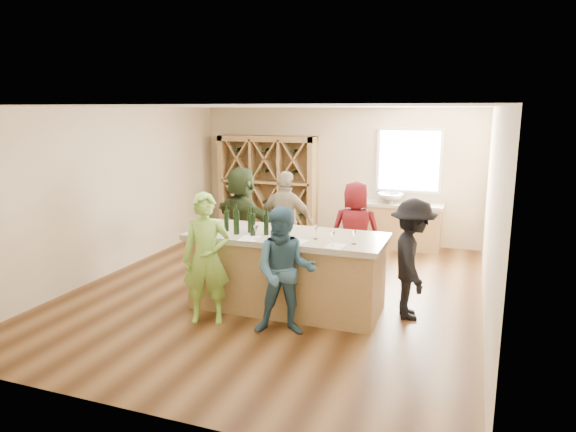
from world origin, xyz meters
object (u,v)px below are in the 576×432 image
(wine_bottle_c, at_px, (250,222))
(person_far_left, at_px, (242,218))
(wine_bottle_d, at_px, (253,225))
(wine_bottle_b, at_px, (236,222))
(person_server, at_px, (412,259))
(person_near_left, at_px, (206,259))
(wine_bottle_f, at_px, (283,228))
(wine_bottle_e, at_px, (266,225))
(sink, at_px, (390,198))
(person_far_mid, at_px, (286,224))
(person_far_right, at_px, (355,232))
(wine_bottle_a, at_px, (227,221))
(wine_rack, at_px, (268,186))
(tasting_counter_base, at_px, (287,274))
(person_near_right, at_px, (285,272))

(wine_bottle_c, xyz_separation_m, person_far_left, (-0.86, 1.57, -0.32))
(wine_bottle_c, relative_size, wine_bottle_d, 0.91)
(wine_bottle_b, height_order, person_server, person_server)
(person_near_left, distance_m, wine_bottle_f, 1.07)
(wine_bottle_e, bearing_deg, sink, 74.99)
(wine_bottle_d, distance_m, person_far_mid, 1.73)
(sink, bearing_deg, person_far_right, -94.19)
(wine_bottle_d, bearing_deg, wine_bottle_a, 164.70)
(person_near_left, height_order, person_far_right, person_near_left)
(wine_rack, height_order, person_near_left, wine_rack)
(sink, relative_size, wine_bottle_b, 1.63)
(wine_bottle_c, height_order, wine_bottle_e, wine_bottle_e)
(wine_rack, bearing_deg, sink, -1.49)
(tasting_counter_base, distance_m, person_near_left, 1.20)
(sink, distance_m, wine_bottle_f, 4.20)
(person_far_right, bearing_deg, person_server, 124.41)
(wine_bottle_a, bearing_deg, sink, 67.09)
(sink, height_order, person_far_mid, person_far_mid)
(wine_bottle_c, bearing_deg, wine_bottle_b, -130.54)
(person_server, bearing_deg, wine_bottle_e, 88.46)
(wine_bottle_e, bearing_deg, wine_bottle_a, 178.96)
(wine_bottle_a, relative_size, person_near_right, 0.18)
(wine_bottle_b, bearing_deg, wine_bottle_c, 49.46)
(person_near_left, bearing_deg, wine_bottle_f, 9.92)
(wine_bottle_a, height_order, person_far_right, person_far_right)
(wine_bottle_c, relative_size, person_far_left, 0.16)
(person_near_left, bearing_deg, wine_bottle_e, 28.76)
(wine_rack, relative_size, tasting_counter_base, 0.85)
(wine_rack, bearing_deg, person_far_right, -44.20)
(sink, xyz_separation_m, wine_bottle_a, (-1.67, -3.95, 0.21))
(sink, distance_m, person_server, 3.65)
(wine_bottle_e, bearing_deg, person_near_right, -51.63)
(wine_rack, distance_m, wine_bottle_d, 4.41)
(wine_bottle_b, distance_m, wine_bottle_f, 0.70)
(person_near_left, height_order, person_far_left, person_far_left)
(wine_bottle_b, distance_m, person_server, 2.42)
(tasting_counter_base, height_order, person_near_left, person_near_left)
(wine_bottle_e, bearing_deg, person_far_right, 60.63)
(wine_bottle_b, relative_size, wine_bottle_f, 1.11)
(sink, xyz_separation_m, person_far_mid, (-1.36, -2.39, -0.13))
(person_near_right, relative_size, person_far_mid, 0.91)
(person_far_right, height_order, person_far_left, person_far_left)
(wine_rack, distance_m, person_far_mid, 2.81)
(tasting_counter_base, bearing_deg, person_far_left, 132.75)
(wine_bottle_a, bearing_deg, wine_bottle_b, -28.59)
(wine_bottle_a, bearing_deg, wine_bottle_f, -10.44)
(person_near_left, xyz_separation_m, person_server, (2.50, 1.06, -0.05))
(person_far_mid, xyz_separation_m, wine_bottle_f, (0.59, -1.73, 0.35))
(wine_bottle_e, distance_m, person_near_right, 0.92)
(tasting_counter_base, distance_m, person_server, 1.72)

